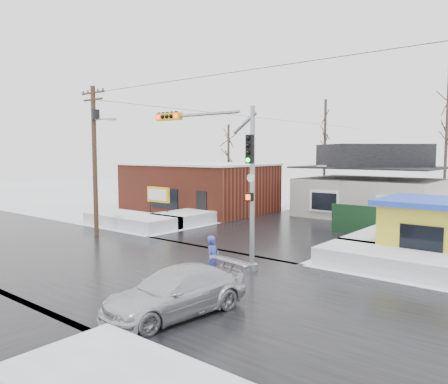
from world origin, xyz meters
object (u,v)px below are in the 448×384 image
Objects in this scene: traffic_signal at (223,164)px; car at (176,292)px; utility_pole at (95,152)px; marquee_sign at (158,196)px; pedestrian at (213,260)px; kiosk at (433,229)px.

car is at bearing -64.45° from traffic_signal.
traffic_signal reaches higher than car.
marquee_sign is at bearing 100.13° from utility_pole.
pedestrian is at bearing -58.66° from traffic_signal.
kiosk reaches higher than marquee_sign.
utility_pole is at bearing 68.19° from pedestrian.
pedestrian reaches higher than car.
marquee_sign is (-11.43, 6.53, -2.62)m from traffic_signal.
marquee_sign is 15.76m from pedestrian.
traffic_signal is 10.43m from kiosk.
car is (2.70, -5.64, -3.82)m from traffic_signal.
utility_pole is at bearing -79.87° from marquee_sign.
pedestrian is 3.42m from car.
traffic_signal reaches higher than marquee_sign.
kiosk is at bearing 1.55° from marquee_sign.
car is at bearing -40.74° from marquee_sign.
marquee_sign is at bearing 150.28° from traffic_signal.
kiosk reaches higher than car.
utility_pole is 6.87m from marquee_sign.
traffic_signal reaches higher than pedestrian.
marquee_sign is at bearing -178.45° from kiosk.
kiosk is 11.01m from pedestrian.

